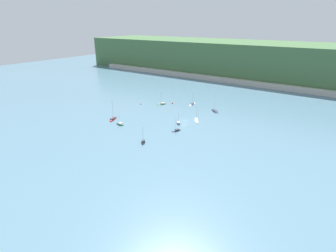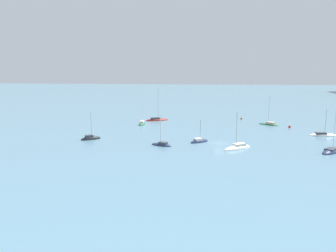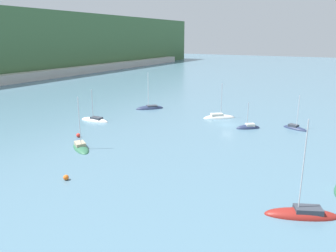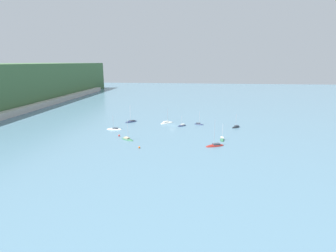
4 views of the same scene
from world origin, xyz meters
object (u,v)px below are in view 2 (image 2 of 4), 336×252
sailboat_0 (162,145)px  mooring_buoy_0 (241,118)px  sailboat_4 (323,136)px  mooring_buoy_1 (290,127)px  sailboat_8 (269,125)px  sailboat_5 (157,120)px  sailboat_1 (332,152)px  sailboat_7 (237,148)px  sailboat_6 (142,124)px  sailboat_2 (91,139)px  sailboat_3 (199,142)px

sailboat_0 → mooring_buoy_0: 52.15m
sailboat_4 → mooring_buoy_1: size_ratio=10.19×
sailboat_0 → mooring_buoy_1: (-28.83, 38.89, 0.32)m
sailboat_8 → mooring_buoy_0: sailboat_8 is taller
sailboat_4 → sailboat_5: (-22.90, -51.79, 0.03)m
sailboat_1 → sailboat_8: (-36.26, -7.24, 0.06)m
sailboat_1 → sailboat_7: (-1.01, -21.77, 0.03)m
sailboat_6 → sailboat_7: (31.33, 29.36, -0.02)m
sailboat_5 → mooring_buoy_1: sailboat_5 is taller
sailboat_1 → sailboat_6: size_ratio=1.29×
sailboat_0 → sailboat_4: (-16.54, 45.18, -0.03)m
sailboat_7 → mooring_buoy_0: 47.35m
sailboat_6 → sailboat_8: 44.06m
sailboat_0 → sailboat_7: size_ratio=0.85×
sailboat_1 → mooring_buoy_1: size_ratio=13.45×
sailboat_5 → sailboat_7: sailboat_5 is taller
sailboat_2 → sailboat_7: bearing=-45.0°
sailboat_5 → sailboat_8: sailboat_5 is taller
sailboat_4 → sailboat_8: bearing=122.5°
sailboat_6 → sailboat_7: 42.93m
sailboat_0 → mooring_buoy_1: bearing=-120.7°
sailboat_2 → sailboat_3: 29.87m
sailboat_4 → mooring_buoy_1: sailboat_4 is taller
sailboat_3 → mooring_buoy_1: sailboat_3 is taller
sailboat_6 → mooring_buoy_0: 39.00m
sailboat_5 → sailboat_1: bearing=-64.9°
sailboat_5 → sailboat_0: bearing=-103.9°
sailboat_1 → mooring_buoy_0: size_ratio=14.23×
sailboat_2 → mooring_buoy_1: sailboat_2 is taller
sailboat_0 → sailboat_8: sailboat_8 is taller
sailboat_1 → mooring_buoy_0: sailboat_1 is taller
sailboat_7 → mooring_buoy_0: sailboat_7 is taller
sailboat_5 → mooring_buoy_1: 46.73m
sailboat_3 → sailboat_5: (-34.64, -16.09, 0.02)m
sailboat_7 → mooring_buoy_1: (-30.12, 20.04, 0.33)m
sailboat_1 → sailboat_5: sailboat_5 is taller
sailboat_3 → sailboat_8: sailboat_8 is taller
sailboat_3 → sailboat_4: sailboat_4 is taller
sailboat_7 → sailboat_8: 38.12m
sailboat_4 → mooring_buoy_1: 13.80m
sailboat_7 → sailboat_2: bearing=-46.7°
sailboat_0 → mooring_buoy_0: (-45.63, 25.24, 0.30)m
sailboat_3 → sailboat_6: 32.19m
mooring_buoy_0 → mooring_buoy_1: 21.65m
sailboat_3 → sailboat_1: bearing=-50.2°
sailboat_1 → sailboat_5: bearing=92.2°
mooring_buoy_0 → mooring_buoy_1: mooring_buoy_1 is taller
mooring_buoy_0 → sailboat_1: bearing=17.8°
sailboat_3 → sailboat_7: sailboat_7 is taller
sailboat_5 → sailboat_4: bearing=-47.3°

